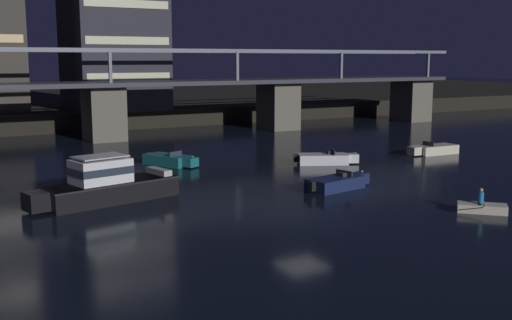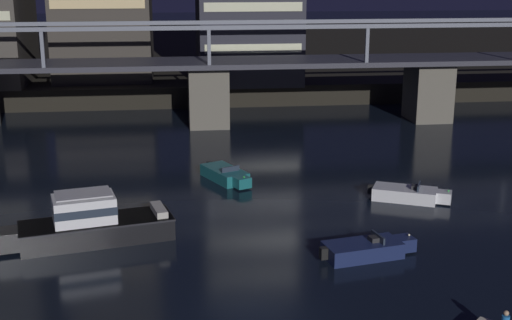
# 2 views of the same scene
# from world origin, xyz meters

# --- Properties ---
(ground_plane) EXTENTS (400.00, 400.00, 0.00)m
(ground_plane) POSITION_xyz_m (0.00, 0.00, 0.00)
(ground_plane) COLOR black
(far_riverbank) EXTENTS (240.00, 80.00, 2.20)m
(far_riverbank) POSITION_xyz_m (0.00, 85.18, 1.10)
(far_riverbank) COLOR black
(far_riverbank) RESTS_ON ground
(river_bridge) EXTENTS (90.04, 6.40, 9.38)m
(river_bridge) POSITION_xyz_m (0.00, 37.18, 4.07)
(river_bridge) COLOR #605B51
(river_bridge) RESTS_ON ground
(cabin_cruiser_near_left) EXTENTS (9.37, 4.40, 2.79)m
(cabin_cruiser_near_left) POSITION_xyz_m (-7.79, 9.24, 1.05)
(cabin_cruiser_near_left) COLOR black
(cabin_cruiser_near_left) RESTS_ON ground
(speedboat_near_center) EXTENTS (4.99, 3.29, 1.16)m
(speedboat_near_center) POSITION_xyz_m (11.39, 13.95, 0.41)
(speedboat_near_center) COLOR silver
(speedboat_near_center) RESTS_ON ground
(speedboat_near_right) EXTENTS (3.29, 4.99, 1.16)m
(speedboat_near_right) POSITION_xyz_m (0.27, 19.53, 0.41)
(speedboat_near_right) COLOR #196066
(speedboat_near_right) RESTS_ON ground
(speedboat_mid_right) EXTENTS (5.22, 2.54, 1.16)m
(speedboat_mid_right) POSITION_xyz_m (6.36, 5.54, 0.41)
(speedboat_mid_right) COLOR #19234C
(speedboat_mid_right) RESTS_ON ground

